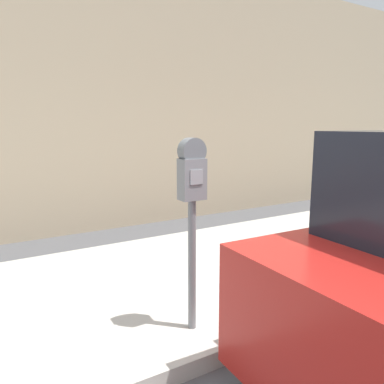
{
  "coord_description": "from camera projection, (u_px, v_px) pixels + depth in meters",
  "views": [
    {
      "loc": [
        -1.77,
        -1.2,
        1.75
      ],
      "look_at": [
        -0.33,
        1.18,
        1.25
      ],
      "focal_mm": 35.0,
      "sensor_mm": 36.0,
      "label": 1
    }
  ],
  "objects": [
    {
      "name": "sidewalk",
      "position": [
        170.0,
        282.0,
        4.06
      ],
      "size": [
        24.0,
        2.8,
        0.14
      ],
      "color": "#BCB7AD",
      "rests_on": "ground_plane"
    },
    {
      "name": "building_facade",
      "position": [
        88.0,
        93.0,
        6.0
      ],
      "size": [
        24.0,
        0.3,
        4.52
      ],
      "color": "tan",
      "rests_on": "ground_plane"
    },
    {
      "name": "parking_meter",
      "position": [
        192.0,
        196.0,
        2.83
      ],
      "size": [
        0.2,
        0.13,
        1.52
      ],
      "color": "slate",
      "rests_on": "sidewalk"
    }
  ]
}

